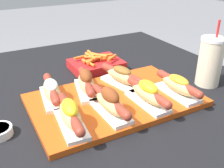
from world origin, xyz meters
TOP-DOWN VIEW (x-y plane):
  - patio_table at (0.00, 0.00)m, footprint 1.20×1.10m
  - serving_tray at (0.04, -0.14)m, footprint 0.53×0.33m
  - hot_dog_0 at (-0.14, -0.22)m, footprint 0.07×0.21m
  - hot_dog_1 at (-0.02, -0.21)m, footprint 0.06×0.21m
  - hot_dog_2 at (0.10, -0.22)m, footprint 0.06×0.21m
  - hot_dog_3 at (0.23, -0.21)m, footprint 0.06×0.21m
  - hot_dog_4 at (-0.15, -0.05)m, footprint 0.08×0.21m
  - hot_dog_5 at (-0.03, -0.06)m, footprint 0.10×0.20m
  - hot_dog_6 at (0.10, -0.07)m, footprint 0.10×0.20m
  - drink_cup at (0.40, -0.18)m, footprint 0.09×0.09m
  - fries_basket at (0.10, 0.15)m, footprint 0.21×0.16m

SIDE VIEW (x-z plane):
  - patio_table at x=0.00m, z-range 0.00..0.75m
  - serving_tray at x=0.04m, z-range 0.75..0.76m
  - fries_basket at x=0.10m, z-range 0.74..0.80m
  - hot_dog_3 at x=0.23m, z-range 0.76..0.83m
  - hot_dog_4 at x=-0.15m, z-range 0.76..0.83m
  - hot_dog_6 at x=0.10m, z-range 0.76..0.83m
  - hot_dog_2 at x=0.10m, z-range 0.76..0.84m
  - hot_dog_0 at x=-0.14m, z-range 0.76..0.84m
  - hot_dog_5 at x=-0.03m, z-range 0.76..0.84m
  - hot_dog_1 at x=-0.02m, z-range 0.76..0.84m
  - drink_cup at x=0.40m, z-range 0.72..0.95m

